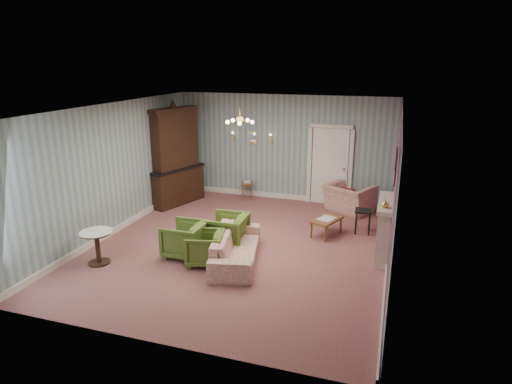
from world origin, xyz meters
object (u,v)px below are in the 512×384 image
(fireplace, at_px, (384,229))
(side_table_black, at_px, (363,221))
(dresser, at_px, (175,154))
(olive_chair_b, at_px, (185,238))
(wingback_chair, at_px, (350,194))
(pedestal_table, at_px, (98,247))
(olive_chair_a, at_px, (205,247))
(sofa_chintz, at_px, (236,242))
(coffee_table, at_px, (326,227))
(olive_chair_c, at_px, (227,230))

(fireplace, bearing_deg, side_table_black, 112.93)
(dresser, relative_size, side_table_black, 5.03)
(fireplace, bearing_deg, olive_chair_b, -162.48)
(wingback_chair, xyz_separation_m, fireplace, (0.94, -2.54, 0.09))
(dresser, distance_m, side_table_black, 5.19)
(dresser, distance_m, pedestal_table, 3.98)
(fireplace, relative_size, side_table_black, 2.56)
(olive_chair_a, height_order, side_table_black, olive_chair_a)
(sofa_chintz, xyz_separation_m, pedestal_table, (-2.49, -0.92, -0.06))
(sofa_chintz, bearing_deg, dresser, 30.86)
(olive_chair_b, height_order, side_table_black, olive_chair_b)
(dresser, bearing_deg, wingback_chair, 27.91)
(olive_chair_a, xyz_separation_m, fireplace, (3.25, 1.39, 0.23))
(olive_chair_b, height_order, coffee_table, olive_chair_b)
(wingback_chair, xyz_separation_m, pedestal_table, (-4.26, -4.56, -0.15))
(wingback_chair, height_order, pedestal_table, wingback_chair)
(coffee_table, bearing_deg, dresser, 165.73)
(olive_chair_b, bearing_deg, side_table_black, 125.89)
(olive_chair_c, relative_size, side_table_black, 1.46)
(fireplace, bearing_deg, wingback_chair, 110.42)
(wingback_chair, distance_m, side_table_black, 1.48)
(dresser, bearing_deg, olive_chair_a, -35.84)
(wingback_chair, bearing_deg, fireplace, 138.24)
(wingback_chair, relative_size, dresser, 0.40)
(sofa_chintz, height_order, side_table_black, sofa_chintz)
(olive_chair_a, relative_size, olive_chair_c, 0.88)
(olive_chair_c, bearing_deg, pedestal_table, -56.95)
(coffee_table, bearing_deg, olive_chair_a, -133.53)
(olive_chair_b, height_order, sofa_chintz, sofa_chintz)
(olive_chair_a, height_order, sofa_chintz, sofa_chintz)
(olive_chair_b, distance_m, fireplace, 3.96)
(coffee_table, bearing_deg, pedestal_table, -145.33)
(olive_chair_a, distance_m, olive_chair_b, 0.56)
(side_table_black, bearing_deg, olive_chair_a, -137.49)
(sofa_chintz, bearing_deg, side_table_black, -57.84)
(olive_chair_b, bearing_deg, sofa_chintz, 95.58)
(wingback_chair, distance_m, coffee_table, 1.86)
(olive_chair_c, relative_size, dresser, 0.29)
(olive_chair_a, distance_m, wingback_chair, 4.55)
(sofa_chintz, bearing_deg, olive_chair_a, 105.60)
(olive_chair_b, xyz_separation_m, dresser, (-1.74, 3.00, 0.99))
(olive_chair_b, bearing_deg, olive_chair_c, 134.09)
(olive_chair_a, relative_size, dresser, 0.25)
(olive_chair_c, height_order, fireplace, fireplace)
(olive_chair_a, bearing_deg, olive_chair_b, -124.18)
(dresser, bearing_deg, coffee_table, 4.59)
(sofa_chintz, height_order, coffee_table, sofa_chintz)
(fireplace, distance_m, coffee_table, 1.49)
(wingback_chair, distance_m, pedestal_table, 6.24)
(olive_chair_a, height_order, wingback_chair, wingback_chair)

